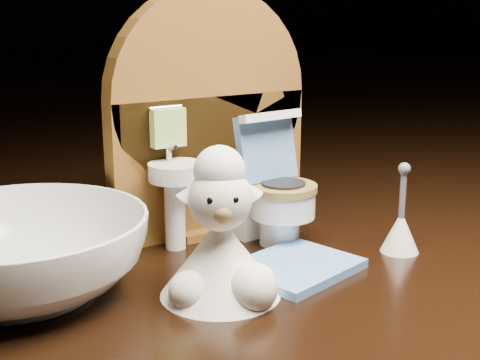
% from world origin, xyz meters
% --- Properties ---
extents(backdrop_panel, '(0.13, 0.05, 0.15)m').
position_xyz_m(backdrop_panel, '(-0.00, 0.06, 0.07)').
color(backdrop_panel, brown).
rests_on(backdrop_panel, ground).
extents(toy_toilet, '(0.04, 0.05, 0.08)m').
position_xyz_m(toy_toilet, '(0.02, 0.03, 0.03)').
color(toy_toilet, white).
rests_on(toy_toilet, ground).
extents(bath_mat, '(0.07, 0.07, 0.00)m').
position_xyz_m(bath_mat, '(0.01, -0.02, 0.00)').
color(bath_mat, '#5784C0').
rests_on(bath_mat, ground).
extents(toilet_brush, '(0.02, 0.02, 0.05)m').
position_xyz_m(toilet_brush, '(0.08, -0.03, 0.01)').
color(toilet_brush, white).
rests_on(toilet_brush, ground).
extents(plush_lamb, '(0.06, 0.06, 0.08)m').
position_xyz_m(plush_lamb, '(-0.04, -0.03, 0.03)').
color(plush_lamb, white).
rests_on(plush_lamb, ground).
extents(ceramic_bowl, '(0.15, 0.15, 0.04)m').
position_xyz_m(ceramic_bowl, '(-0.13, 0.03, 0.02)').
color(ceramic_bowl, white).
rests_on(ceramic_bowl, ground).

